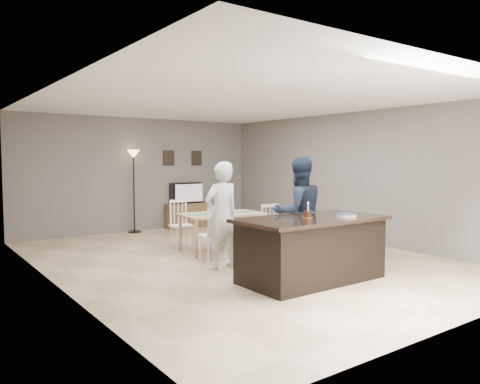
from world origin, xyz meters
TOP-DOWN VIEW (x-y plane):
  - floor at (0.00, 0.00)m, footprint 8.00×8.00m
  - room_shell at (0.00, 0.00)m, footprint 8.00×8.00m
  - kitchen_island at (0.00, -1.80)m, footprint 2.15×1.10m
  - tv_console at (1.20, 3.77)m, footprint 1.20×0.40m
  - television at (1.20, 3.84)m, footprint 0.91×0.12m
  - tv_screen_glow at (1.20, 3.76)m, footprint 0.78×0.00m
  - picture_frames at (1.15, 3.98)m, footprint 1.10×0.02m
  - doorway at (-2.99, -2.30)m, footprint 0.00×2.10m
  - woman at (-0.62, -0.45)m, footprint 0.64×0.44m
  - man at (0.38, -1.13)m, footprint 1.00×0.87m
  - birthday_cake at (-0.06, -1.79)m, footprint 0.14×0.14m
  - plate_stack at (0.45, -2.04)m, footprint 0.28×0.28m
  - dining_table at (0.16, 0.72)m, footprint 1.61×1.85m
  - floor_lamp at (-0.26, 3.79)m, footprint 0.29×0.29m

SIDE VIEW (x-z plane):
  - floor at x=0.00m, z-range 0.00..0.00m
  - tv_console at x=1.20m, z-range 0.00..0.60m
  - kitchen_island at x=0.00m, z-range 0.00..0.90m
  - dining_table at x=0.16m, z-range 0.13..1.05m
  - woman at x=-0.62m, z-range 0.00..1.68m
  - television at x=1.20m, z-range 0.60..1.13m
  - tv_screen_glow at x=1.20m, z-range 0.48..1.26m
  - man at x=0.38m, z-range 0.00..1.75m
  - plate_stack at x=0.45m, z-range 0.90..0.94m
  - birthday_cake at x=-0.06m, z-range 0.84..1.06m
  - doorway at x=-2.99m, z-range -0.07..2.58m
  - floor_lamp at x=-0.26m, z-range 0.53..2.47m
  - room_shell at x=0.00m, z-range -2.32..5.68m
  - picture_frames at x=1.15m, z-range 1.56..1.94m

